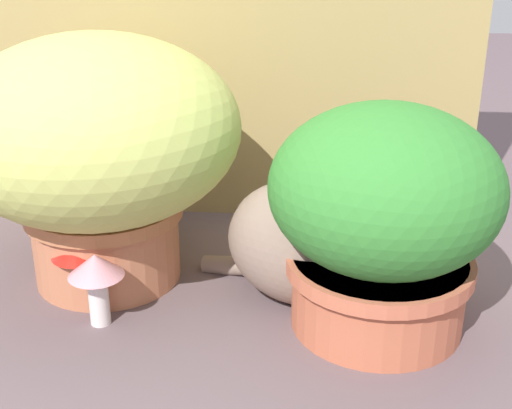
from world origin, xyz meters
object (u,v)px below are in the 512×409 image
at_px(cat, 311,239).
at_px(mushroom_ornament_red, 79,253).
at_px(grass_planter, 98,143).
at_px(mushroom_ornament_pink, 96,273).
at_px(leafy_planter, 383,214).

distance_m(cat, mushroom_ornament_red, 0.39).
bearing_deg(grass_planter, mushroom_ornament_pink, -79.16).
xyz_separation_m(cat, mushroom_ornament_red, (-0.39, -0.04, -0.02)).
xyz_separation_m(grass_planter, leafy_planter, (0.48, -0.12, -0.06)).
xyz_separation_m(leafy_planter, cat, (-0.11, 0.06, -0.08)).
relative_size(cat, mushroom_ornament_red, 2.78).
relative_size(cat, mushroom_ornament_pink, 2.89).
relative_size(leafy_planter, mushroom_ornament_pink, 2.93).
distance_m(grass_planter, leafy_planter, 0.50).
bearing_deg(mushroom_ornament_pink, grass_planter, 100.84).
bearing_deg(leafy_planter, grass_planter, 166.25).
height_order(grass_planter, cat, grass_planter).
bearing_deg(mushroom_ornament_red, leafy_planter, -1.89).
bearing_deg(cat, mushroom_ornament_pink, -163.85).
bearing_deg(cat, grass_planter, 170.84).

